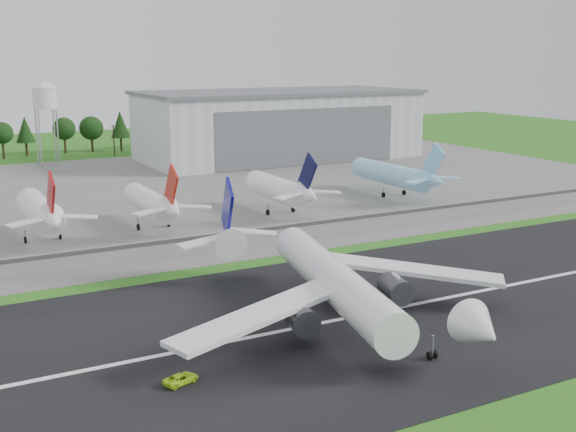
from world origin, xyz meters
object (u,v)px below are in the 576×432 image
ground_vehicle (181,379)px  parked_jet_red_b (155,204)px  parked_jet_red_a (42,213)px  parked_jet_navy (283,190)px  main_airliner (336,290)px  parked_jet_skyblue (398,175)px

ground_vehicle → parked_jet_red_b: (21.54, 75.55, 5.28)m
parked_jet_red_a → parked_jet_navy: parked_jet_red_a is taller
ground_vehicle → parked_jet_red_a: (-2.37, 75.61, 5.66)m
main_airliner → parked_jet_navy: bearing=-99.2°
parked_jet_red_a → parked_jet_red_b: 23.91m
main_airliner → parked_jet_skyblue: (64.54, 71.99, 1.26)m
ground_vehicle → parked_jet_navy: parked_jet_navy is taller
main_airliner → parked_jet_navy: main_airliner is taller
parked_jet_red_a → parked_jet_red_b: (23.91, -0.06, -0.38)m
ground_vehicle → main_airliner: bearing=-89.8°
parked_jet_red_b → parked_jet_red_a: bearing=179.9°
parked_jet_red_b → ground_vehicle: bearing=-105.9°
ground_vehicle → parked_jet_red_a: parked_jet_red_a is taller
parked_jet_red_a → ground_vehicle: bearing=-88.2°
parked_jet_red_a → parked_jet_skyblue: bearing=3.0°
main_airliner → parked_jet_red_b: 67.19m
parked_jet_red_b → parked_jet_skyblue: parked_jet_skyblue is taller
ground_vehicle → parked_jet_navy: (53.73, 75.59, 5.53)m
ground_vehicle → parked_jet_skyblue: bearing=-66.1°
main_airliner → parked_jet_red_b: (-5.46, 66.96, 1.10)m
main_airliner → parked_jet_red_a: 73.18m
parked_jet_red_a → parked_jet_navy: 56.10m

